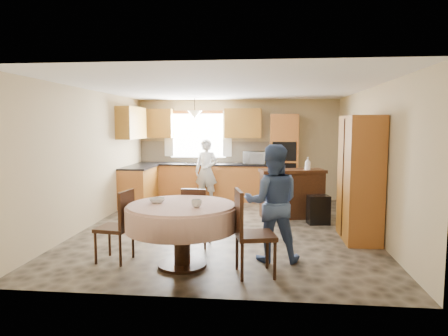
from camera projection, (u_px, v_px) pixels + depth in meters
floor at (226, 228)px, 7.25m from camera, size 5.00×6.00×0.01m
ceiling at (226, 88)px, 6.99m from camera, size 5.00×6.00×0.01m
wall_back at (237, 150)px, 10.09m from camera, size 5.00×0.02×2.50m
wall_front at (198, 183)px, 4.15m from camera, size 5.00×0.02×2.50m
wall_left at (91, 158)px, 7.37m from camera, size 0.02×6.00×2.50m
wall_right at (370, 160)px, 6.87m from camera, size 0.02×6.00×2.50m
window at (198, 136)px, 10.13m from camera, size 1.40×0.03×1.10m
curtain_left at (169, 134)px, 10.16m from camera, size 0.22×0.02×1.15m
curtain_right at (227, 134)px, 10.00m from camera, size 0.22×0.02×1.15m
base_cab_back at (202, 182)px, 9.96m from camera, size 3.30×0.60×0.88m
counter_back at (202, 164)px, 9.92m from camera, size 3.30×0.64×0.04m
base_cab_left at (139, 187)px, 9.21m from camera, size 0.60×1.20×0.88m
counter_left at (138, 167)px, 9.16m from camera, size 0.64×1.20×0.04m
backsplash at (204, 152)px, 10.17m from camera, size 3.30×0.02×0.55m
wall_cab_left at (156, 123)px, 10.07m from camera, size 0.85×0.33×0.72m
wall_cab_right at (243, 123)px, 9.84m from camera, size 0.90×0.33×0.72m
wall_cab_side at (131, 123)px, 9.07m from camera, size 0.33×1.20×0.72m
oven_tower at (284, 158)px, 9.69m from camera, size 0.66×0.62×2.12m
oven_upper at (284, 151)px, 9.36m from camera, size 0.56×0.01×0.45m
oven_lower at (284, 173)px, 9.41m from camera, size 0.56×0.01×0.45m
pendant at (195, 114)px, 9.61m from camera, size 0.36×0.36×0.18m
sideboard at (292, 195)px, 8.03m from camera, size 1.37×0.80×0.92m
space_heater at (318, 210)px, 7.50m from camera, size 0.44×0.34×0.54m
cupboard at (360, 178)px, 6.41m from camera, size 0.53×1.05×2.00m
dining_table at (182, 218)px, 5.20m from camera, size 1.45×1.45×0.83m
chair_left at (119, 222)px, 5.40m from camera, size 0.48×0.48×0.98m
chair_back at (195, 214)px, 6.05m from camera, size 0.43×0.43×0.91m
chair_right at (248, 228)px, 4.90m from camera, size 0.55×0.55×1.07m
framed_picture at (361, 132)px, 7.41m from camera, size 0.06×0.60×0.50m
microwave at (254, 158)px, 9.72m from camera, size 0.55×0.39×0.30m
person_sink at (206, 171)px, 9.52m from camera, size 0.62×0.47×1.53m
person_dining at (272, 203)px, 5.43m from camera, size 0.79×0.63×1.60m
bowl_sideboard at (275, 171)px, 8.02m from camera, size 0.31×0.31×0.06m
bottle_sideboard at (308, 165)px, 7.94m from camera, size 0.15×0.15×0.31m
cup_table at (197, 203)px, 4.97m from camera, size 0.16×0.16×0.10m
bowl_table at (157, 201)px, 5.26m from camera, size 0.24×0.24×0.06m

